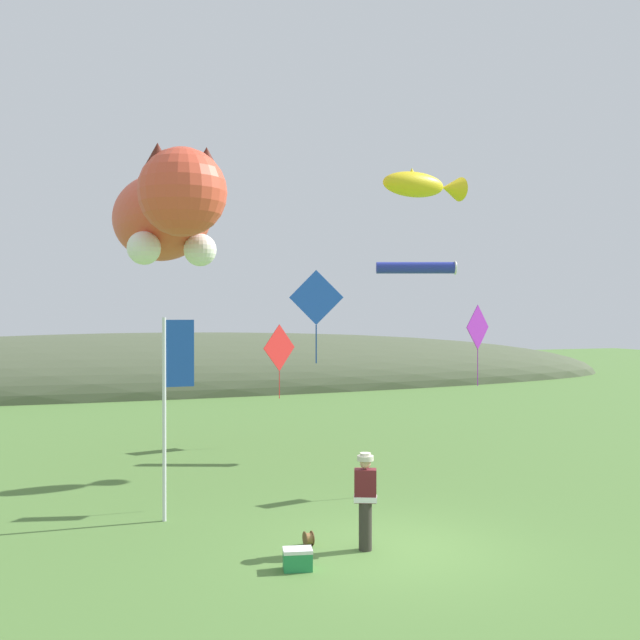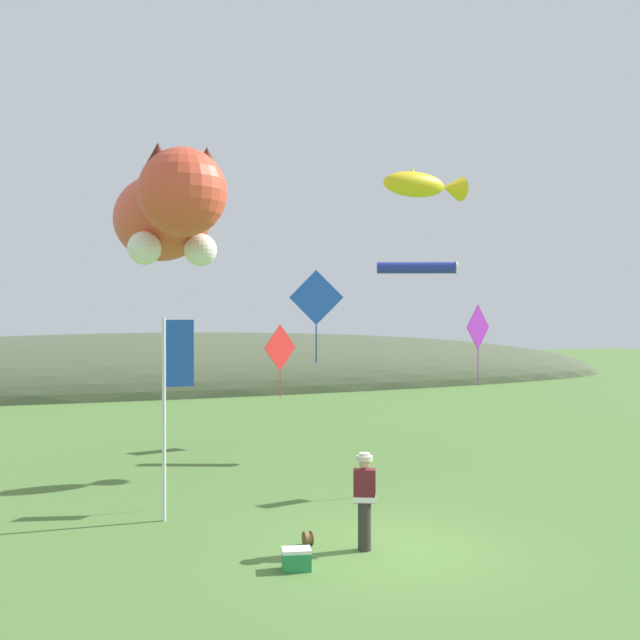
{
  "view_description": "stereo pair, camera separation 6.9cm",
  "coord_description": "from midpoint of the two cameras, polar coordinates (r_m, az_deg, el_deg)",
  "views": [
    {
      "loc": [
        -5.72,
        -11.74,
        4.3
      ],
      "look_at": [
        0.0,
        4.0,
        4.16
      ],
      "focal_mm": 40.0,
      "sensor_mm": 36.0,
      "label": 1
    },
    {
      "loc": [
        -5.66,
        -11.77,
        4.3
      ],
      "look_at": [
        0.0,
        4.0,
        4.16
      ],
      "focal_mm": 40.0,
      "sensor_mm": 36.0,
      "label": 2
    }
  ],
  "objects": [
    {
      "name": "kite_tube_streamer",
      "position": [
        22.61,
        7.69,
        4.16
      ],
      "size": [
        2.48,
        1.26,
        0.44
      ],
      "color": "#2633A5"
    },
    {
      "name": "distant_hill_ridge",
      "position": [
        43.18,
        -14.2,
        -5.26
      ],
      "size": [
        62.63,
        13.86,
        6.41
      ],
      "color": "#4C563D",
      "rests_on": "ground"
    },
    {
      "name": "festival_attendant",
      "position": [
        13.39,
        3.5,
        -14.02
      ],
      "size": [
        0.49,
        0.41,
        1.77
      ],
      "color": "#332D28",
      "rests_on": "ground"
    },
    {
      "name": "ground_plane",
      "position": [
        13.75,
        5.84,
        -17.77
      ],
      "size": [
        120.0,
        120.0,
        0.0
      ],
      "primitive_type": "plane",
      "color": "#517A38"
    },
    {
      "name": "festival_banner_pole",
      "position": [
        15.21,
        -11.91,
        -5.3
      ],
      "size": [
        0.66,
        0.08,
        4.24
      ],
      "color": "silver",
      "rests_on": "ground"
    },
    {
      "name": "kite_diamond_red",
      "position": [
        23.44,
        -3.36,
        -2.26
      ],
      "size": [
        1.31,
        0.83,
        2.44
      ],
      "color": "red"
    },
    {
      "name": "kite_diamond_violet",
      "position": [
        18.01,
        12.4,
        -0.63
      ],
      "size": [
        0.97,
        0.56,
        2.01
      ],
      "color": "purple"
    },
    {
      "name": "kite_diamond_blue",
      "position": [
        16.66,
        -0.43,
        1.76
      ],
      "size": [
        1.14,
        0.62,
        2.19
      ],
      "color": "blue"
    },
    {
      "name": "picnic_cooler",
      "position": [
        12.63,
        -1.97,
        -18.57
      ],
      "size": [
        0.55,
        0.43,
        0.36
      ],
      "color": "#268C4C",
      "rests_on": "ground"
    },
    {
      "name": "kite_spool",
      "position": [
        13.82,
        -1.08,
        -17.08
      ],
      "size": [
        0.15,
        0.27,
        0.27
      ],
      "color": "olive",
      "rests_on": "ground"
    },
    {
      "name": "kite_giant_cat",
      "position": [
        20.73,
        -12.38,
        8.17
      ],
      "size": [
        2.9,
        9.63,
        2.92
      ],
      "color": "#E04C33"
    },
    {
      "name": "kite_fish_windsock",
      "position": [
        21.0,
        8.08,
        10.63
      ],
      "size": [
        2.77,
        1.1,
        0.83
      ],
      "color": "yellow"
    }
  ]
}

